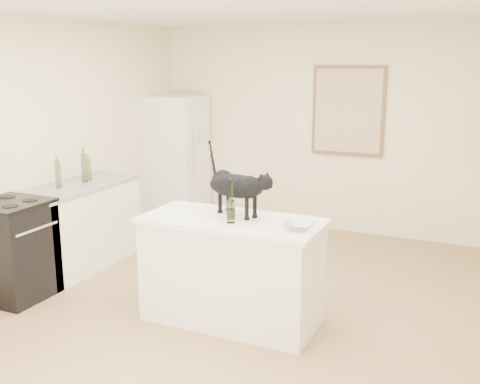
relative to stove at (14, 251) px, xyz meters
name	(u,v)px	position (x,y,z in m)	size (l,w,h in m)	color
floor	(232,308)	(1.95, 0.60, -0.45)	(5.50, 5.50, 0.00)	#9C7653
ceiling	(231,5)	(1.95, 0.60, 2.15)	(5.50, 5.50, 0.00)	white
wall_back	(325,130)	(1.95, 3.35, 0.85)	(4.50, 4.50, 0.00)	#FBF1C2
wall_left	(29,149)	(-0.30, 0.60, 0.85)	(5.50, 5.50, 0.00)	#FBF1C2
island_base	(232,272)	(2.05, 0.40, -0.02)	(1.44, 0.67, 0.86)	white
island_top	(232,221)	(2.05, 0.40, 0.43)	(1.50, 0.70, 0.04)	white
left_cabinets	(79,227)	(0.00, 0.90, -0.02)	(0.60, 1.40, 0.86)	white
left_countertop	(76,186)	(0.00, 0.90, 0.43)	(0.62, 1.44, 0.04)	gray
stove	(14,251)	(0.00, 0.00, 0.00)	(0.60, 0.60, 0.90)	black
fridge	(177,158)	(0.00, 2.95, 0.40)	(0.68, 0.68, 1.70)	white
artwork_frame	(348,111)	(2.25, 3.32, 1.10)	(0.90, 0.03, 1.10)	brown
artwork_canvas	(348,111)	(2.25, 3.30, 1.10)	(0.82, 0.00, 1.02)	beige
black_cat	(236,189)	(2.03, 0.52, 0.67)	(0.64, 0.19, 0.45)	black
wine_bottle	(231,204)	(2.09, 0.29, 0.61)	(0.07, 0.07, 0.32)	#2F5522
glass_bowl	(299,227)	(2.65, 0.32, 0.48)	(0.24, 0.24, 0.06)	white
fridge_paper	(200,137)	(0.34, 3.00, 0.71)	(0.00, 0.13, 0.17)	silver
counter_bottle_cluster	(76,170)	(-0.02, 0.95, 0.59)	(0.12, 0.51, 0.31)	#1E5A22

